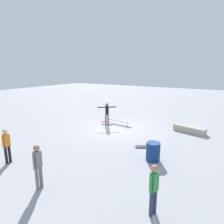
{
  "coord_description": "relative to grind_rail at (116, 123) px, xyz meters",
  "views": [
    {
      "loc": [
        -6.29,
        10.95,
        3.93
      ],
      "look_at": [
        0.58,
        -0.25,
        1.0
      ],
      "focal_mm": 31.52,
      "sensor_mm": 36.0,
      "label": 1
    }
  ],
  "objects": [
    {
      "name": "bystander_orange_shirt",
      "position": [
        0.88,
        7.45,
        0.72
      ],
      "size": [
        0.21,
        0.34,
        1.51
      ],
      "rotation": [
        0.0,
        0.0,
        4.67
      ],
      "color": "black",
      "rests_on": "ground_plane"
    },
    {
      "name": "loose_skateboard_black",
      "position": [
        -3.33,
        2.91,
        -0.06
      ],
      "size": [
        0.78,
        0.59,
        0.09
      ],
      "rotation": [
        0.0,
        0.0,
        3.7
      ],
      "color": "black",
      "rests_on": "ground_plane"
    },
    {
      "name": "skateboard_main",
      "position": [
        0.51,
        0.37,
        -0.06
      ],
      "size": [
        0.82,
        0.46,
        0.09
      ],
      "rotation": [
        0.0,
        0.0,
        0.34
      ],
      "color": "#E05993",
      "rests_on": "ground_plane"
    },
    {
      "name": "trash_bin",
      "position": [
        -4.24,
        4.01,
        0.28
      ],
      "size": [
        0.6,
        0.6,
        0.82
      ],
      "primitive_type": "cylinder",
      "color": "navy",
      "rests_on": "ground_plane"
    },
    {
      "name": "skater_main",
      "position": [
        0.35,
        0.59,
        0.8
      ],
      "size": [
        1.04,
        0.89,
        1.61
      ],
      "rotation": [
        0.0,
        0.0,
        0.7
      ],
      "color": "slate",
      "rests_on": "ground_plane"
    },
    {
      "name": "bystander_green_shirt",
      "position": [
        -5.38,
        7.14,
        0.7
      ],
      "size": [
        0.22,
        0.34,
        1.48
      ],
      "rotation": [
        0.0,
        0.0,
        4.39
      ],
      "color": "#2D3351",
      "rests_on": "ground_plane"
    },
    {
      "name": "grind_rail",
      "position": [
        0.0,
        0.0,
        0.0
      ],
      "size": [
        2.68,
        0.61,
        0.31
      ],
      "rotation": [
        0.0,
        0.0,
        -0.14
      ],
      "color": "black",
      "rests_on": "ground_plane"
    },
    {
      "name": "ground_plane",
      "position": [
        -0.58,
        0.75,
        -0.13
      ],
      "size": [
        60.0,
        60.0,
        0.0
      ],
      "primitive_type": "plane",
      "color": "#9E9EA3"
    },
    {
      "name": "bystander_grey_shirt",
      "position": [
        -1.73,
        7.95,
        0.74
      ],
      "size": [
        0.21,
        0.35,
        1.54
      ],
      "rotation": [
        0.0,
        0.0,
        1.55
      ],
      "color": "slate",
      "rests_on": "ground_plane"
    },
    {
      "name": "skate_ledge",
      "position": [
        -4.85,
        -0.87,
        0.06
      ],
      "size": [
        2.02,
        0.95,
        0.38
      ],
      "primitive_type": "cube",
      "rotation": [
        0.0,
        0.0,
        -0.24
      ],
      "color": "#B2A893",
      "rests_on": "ground_plane"
    }
  ]
}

